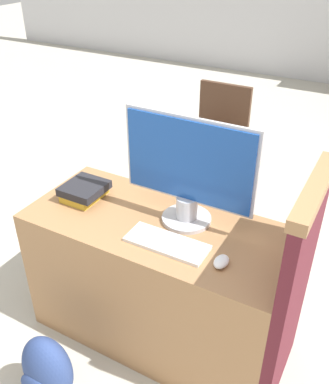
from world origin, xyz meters
The scene contains 9 objects.
ground_plane centered at (0.00, 0.00, 0.00)m, with size 20.00×20.00×0.00m, color #BCB7A8.
desk centered at (0.00, 0.29, 0.37)m, with size 1.29×0.58×0.74m.
carrel_divider centered at (0.67, 0.28, 0.59)m, with size 0.07×0.55×1.16m.
monitor centered at (0.11, 0.38, 1.01)m, with size 0.63×0.24×0.52m.
keyboard centered at (0.12, 0.17, 0.75)m, with size 0.37×0.15×0.02m.
mouse centered at (0.38, 0.16, 0.76)m, with size 0.06×0.09×0.04m.
book_stack centered at (-0.44, 0.30, 0.78)m, with size 0.20×0.21×0.08m.
backpack centered at (-0.25, -0.31, 0.19)m, with size 0.26×0.20×0.38m.
far_chair centered at (-0.38, 1.94, 0.49)m, with size 0.44×0.44×0.87m.
Camera 1 is at (0.83, -1.13, 1.93)m, focal length 40.00 mm.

